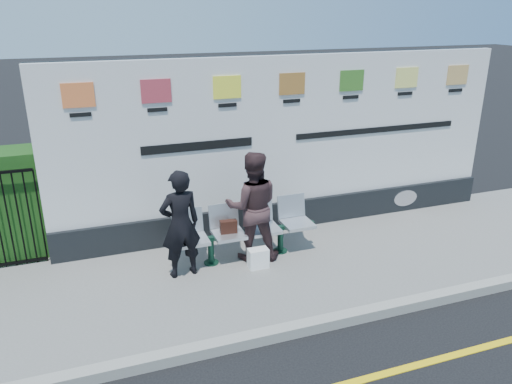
% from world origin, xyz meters
% --- Properties ---
extents(ground, '(80.00, 80.00, 0.00)m').
position_xyz_m(ground, '(0.00, 0.00, 0.00)').
color(ground, black).
extents(pavement, '(14.00, 3.00, 0.12)m').
position_xyz_m(pavement, '(0.00, 2.50, 0.06)').
color(pavement, slate).
rests_on(pavement, ground).
extents(kerb, '(14.00, 0.18, 0.14)m').
position_xyz_m(kerb, '(0.00, 1.00, 0.07)').
color(kerb, gray).
rests_on(kerb, ground).
extents(yellow_line, '(14.00, 0.10, 0.01)m').
position_xyz_m(yellow_line, '(0.00, 0.00, 0.00)').
color(yellow_line, yellow).
rests_on(yellow_line, ground).
extents(billboard, '(8.00, 0.30, 3.00)m').
position_xyz_m(billboard, '(0.50, 3.85, 1.42)').
color(billboard, black).
rests_on(billboard, pavement).
extents(bench, '(2.21, 0.59, 0.47)m').
position_xyz_m(bench, '(-0.58, 2.93, 0.36)').
color(bench, silver).
rests_on(bench, pavement).
extents(woman_left, '(0.64, 0.47, 1.62)m').
position_xyz_m(woman_left, '(-1.64, 2.74, 0.93)').
color(woman_left, black).
rests_on(woman_left, pavement).
extents(woman_right, '(0.97, 0.84, 1.73)m').
position_xyz_m(woman_right, '(-0.49, 2.90, 0.99)').
color(woman_right, '#3A2628').
rests_on(woman_right, pavement).
extents(handbag_brown, '(0.27, 0.13, 0.20)m').
position_xyz_m(handbag_brown, '(-0.87, 2.92, 0.69)').
color(handbag_brown, black).
rests_on(handbag_brown, bench).
extents(carrier_bag_white, '(0.30, 0.18, 0.30)m').
position_xyz_m(carrier_bag_white, '(-0.52, 2.56, 0.27)').
color(carrier_bag_white, white).
rests_on(carrier_bag_white, pavement).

